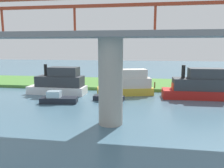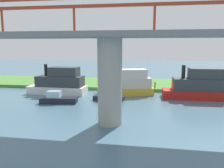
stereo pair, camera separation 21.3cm
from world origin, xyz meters
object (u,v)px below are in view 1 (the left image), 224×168
object	(u,v)px
bridge_pylon	(111,82)
skiff_small	(127,84)
riverboat_paddlewheel	(58,99)
houseboat_blue	(108,97)
pontoon_yellow	(59,83)
person_on_bank	(121,81)
mooring_post	(155,85)
motorboat_white	(198,86)

from	to	relation	value
bridge_pylon	skiff_small	world-z (taller)	bridge_pylon
riverboat_paddlewheel	houseboat_blue	size ratio (longest dim) A/B	1.14
pontoon_yellow	person_on_bank	bearing A→B (deg)	-143.61
mooring_post	houseboat_blue	bearing A→B (deg)	49.36
bridge_pylon	skiff_small	xyz separation A→B (m)	(-0.38, -13.19, -2.45)
pontoon_yellow	motorboat_white	distance (m)	20.59
bridge_pylon	person_on_bank	bearing A→B (deg)	-86.31
bridge_pylon	pontoon_yellow	xyz separation A→B (m)	(10.04, -12.19, -2.33)
bridge_pylon	pontoon_yellow	distance (m)	15.97
bridge_pylon	pontoon_yellow	size ratio (longest dim) A/B	0.89
person_on_bank	skiff_small	world-z (taller)	skiff_small
mooring_post	riverboat_paddlewheel	xyz separation A→B (m)	(12.74, 9.91, -0.43)
mooring_post	skiff_small	xyz separation A→B (m)	(4.30, 3.50, 0.59)
houseboat_blue	pontoon_yellow	bearing A→B (deg)	-20.78
pontoon_yellow	mooring_post	bearing A→B (deg)	-163.01
riverboat_paddlewheel	mooring_post	bearing A→B (deg)	-142.12
person_on_bank	riverboat_paddlewheel	xyz separation A→B (m)	(6.84, 11.92, -0.64)
pontoon_yellow	houseboat_blue	xyz separation A→B (m)	(-8.19, 3.11, -1.20)
mooring_post	skiff_small	world-z (taller)	skiff_small
bridge_pylon	skiff_small	distance (m)	13.42
motorboat_white	person_on_bank	bearing A→B (deg)	-28.72
pontoon_yellow	bridge_pylon	bearing A→B (deg)	129.47
bridge_pylon	motorboat_white	bearing A→B (deg)	-130.69
skiff_small	riverboat_paddlewheel	bearing A→B (deg)	37.23
riverboat_paddlewheel	person_on_bank	bearing A→B (deg)	-119.87
bridge_pylon	mooring_post	bearing A→B (deg)	-105.68
motorboat_white	houseboat_blue	world-z (taller)	motorboat_white
houseboat_blue	skiff_small	distance (m)	4.80
motorboat_white	pontoon_yellow	bearing A→B (deg)	0.20
person_on_bank	pontoon_yellow	world-z (taller)	pontoon_yellow
skiff_small	person_on_bank	bearing A→B (deg)	-73.90
riverboat_paddlewheel	bridge_pylon	bearing A→B (deg)	139.87
person_on_bank	pontoon_yellow	bearing A→B (deg)	36.39
bridge_pylon	mooring_post	size ratio (longest dim) A/B	8.29
houseboat_blue	person_on_bank	bearing A→B (deg)	-93.80
pontoon_yellow	motorboat_white	xyz separation A→B (m)	(-20.59, -0.07, 0.05)
bridge_pylon	pontoon_yellow	world-z (taller)	bridge_pylon
pontoon_yellow	skiff_small	bearing A→B (deg)	-174.52
bridge_pylon	pontoon_yellow	bearing A→B (deg)	-50.53
motorboat_white	riverboat_paddlewheel	bearing A→B (deg)	16.42
mooring_post	skiff_small	distance (m)	5.58
pontoon_yellow	riverboat_paddlewheel	distance (m)	5.87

